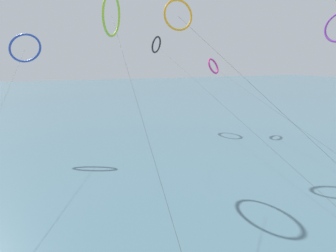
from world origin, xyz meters
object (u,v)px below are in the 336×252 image
object	(u,v)px
kite_charcoal	(157,45)
kite_magenta	(214,66)
kite_cobalt	(25,48)
kite_amber	(178,15)
kite_lime	(112,15)

from	to	relation	value
kite_charcoal	kite_magenta	xyz separation A→B (m)	(9.42, -8.49, -4.47)
kite_cobalt	kite_magenta	distance (m)	34.49
kite_cobalt	kite_magenta	world-z (taller)	kite_cobalt
kite_amber	kite_magenta	xyz separation A→B (m)	(13.00, 12.03, -7.49)
kite_amber	kite_lime	size ratio (longest dim) A/B	0.72
kite_charcoal	kite_lime	xyz separation A→B (m)	(-13.43, -22.50, 2.28)
kite_cobalt	kite_amber	distance (m)	24.77
kite_amber	kite_magenta	bearing A→B (deg)	42.56
kite_cobalt	kite_amber	xyz separation A→B (m)	(21.35, -11.78, 4.35)
kite_cobalt	kite_lime	size ratio (longest dim) A/B	1.39
kite_charcoal	kite_magenta	size ratio (longest dim) A/B	1.21
kite_cobalt	kite_magenta	bearing A→B (deg)	14.91
kite_lime	kite_charcoal	bearing A→B (deg)	-178.24
kite_charcoal	kite_amber	size ratio (longest dim) A/B	2.30
kite_amber	kite_magenta	size ratio (longest dim) A/B	0.53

